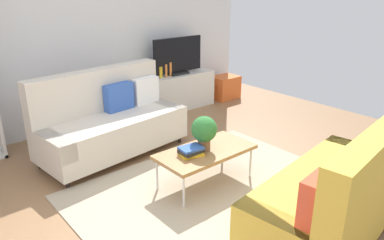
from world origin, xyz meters
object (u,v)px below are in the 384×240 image
at_px(bottle_0, 161,72).
at_px(bottle_1, 166,71).
at_px(bottle_2, 170,69).
at_px(storage_trunk, 225,87).
at_px(coffee_table, 206,152).
at_px(couch_beige, 111,121).
at_px(couch_green, 340,191).
at_px(tv, 178,56).
at_px(vase_0, 148,74).
at_px(potted_plant, 204,131).
at_px(table_book_0, 191,154).
at_px(tv_console, 178,91).

distance_m(bottle_0, bottle_1, 0.11).
xyz_separation_m(bottle_1, bottle_2, (0.10, 0.00, 0.01)).
bearing_deg(storage_trunk, bottle_1, 177.50).
bearing_deg(coffee_table, couch_beige, 105.33).
height_order(couch_green, bottle_1, couch_green).
bearing_deg(tv, couch_green, -106.98).
height_order(vase_0, bottle_0, bottle_0).
xyz_separation_m(potted_plant, table_book_0, (-0.20, -0.02, -0.21)).
distance_m(couch_green, tv_console, 3.91).
relative_size(storage_trunk, bottle_0, 2.73).
distance_m(coffee_table, storage_trunk, 3.36).
bearing_deg(potted_plant, storage_trunk, 40.87).
relative_size(couch_green, bottle_1, 9.23).
bearing_deg(bottle_2, vase_0, 167.29).
xyz_separation_m(couch_green, tv_console, (1.14, 3.74, -0.13)).
height_order(couch_beige, couch_green, same).
distance_m(couch_beige, table_book_0, 1.43).
bearing_deg(table_book_0, bottle_0, 61.30).
distance_m(tv, vase_0, 0.63).
distance_m(tv_console, bottle_2, 0.48).
relative_size(vase_0, bottle_1, 0.69).
bearing_deg(bottle_0, storage_trunk, -2.31).
height_order(tv, vase_0, tv).
xyz_separation_m(couch_beige, table_book_0, (0.19, -1.41, -0.01)).
relative_size(tv_console, vase_0, 9.35).
bearing_deg(tv_console, potted_plant, -121.98).
bearing_deg(storage_trunk, tv_console, 174.81).
bearing_deg(table_book_0, tv, 54.51).
relative_size(table_book_0, bottle_1, 1.11).
bearing_deg(tv, bottle_1, -175.86).
relative_size(coffee_table, table_book_0, 4.58).
bearing_deg(table_book_0, couch_green, -70.95).
relative_size(couch_green, potted_plant, 5.19).
height_order(storage_trunk, bottle_0, bottle_0).
height_order(storage_trunk, bottle_2, bottle_2).
height_order(table_book_0, bottle_1, bottle_1).
xyz_separation_m(vase_0, bottle_1, (0.30, -0.09, 0.03)).
distance_m(couch_beige, vase_0, 1.58).
height_order(table_book_0, bottle_2, bottle_2).
xyz_separation_m(couch_beige, bottle_1, (1.54, 0.85, 0.30)).
bearing_deg(bottle_0, tv_console, 5.86).
bearing_deg(potted_plant, couch_beige, 105.54).
relative_size(couch_beige, coffee_table, 1.80).
distance_m(couch_green, bottle_0, 3.78).
bearing_deg(vase_0, bottle_2, -12.71).
bearing_deg(couch_green, bottle_1, 69.69).
bearing_deg(storage_trunk, couch_beige, -164.82).
distance_m(couch_beige, storage_trunk, 3.03).
bearing_deg(bottle_1, tv, 4.14).
xyz_separation_m(couch_beige, bottle_2, (1.64, 0.85, 0.31)).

